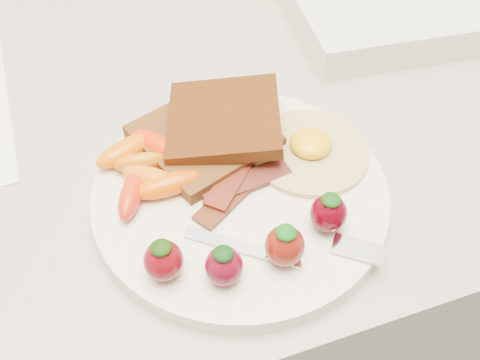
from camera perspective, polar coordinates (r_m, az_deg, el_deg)
name	(u,v)px	position (r m, az deg, el deg)	size (l,w,h in m)	color
counter	(202,302)	(0.95, -4.03, -12.89)	(2.00, 0.60, 0.90)	gray
plate	(240,193)	(0.49, 0.00, -1.44)	(0.27, 0.27, 0.02)	white
toast_lower	(204,137)	(0.52, -3.87, 4.58)	(0.11, 0.11, 0.01)	#432110
toast_upper	(224,119)	(0.52, -1.72, 6.53)	(0.11, 0.11, 0.01)	black
fried_egg	(310,149)	(0.52, 7.46, 3.30)	(0.14, 0.14, 0.02)	beige
bacon_strips	(238,183)	(0.48, -0.26, -0.38)	(0.10, 0.09, 0.01)	black
baby_carrots	(147,168)	(0.50, -9.87, 1.31)	(0.09, 0.11, 0.02)	#C66006
strawberries	(252,245)	(0.43, 1.34, -6.94)	(0.17, 0.05, 0.04)	#62050E
fork	(295,248)	(0.45, 5.94, -7.24)	(0.16, 0.09, 0.00)	white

